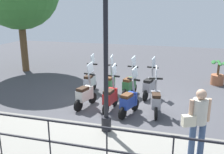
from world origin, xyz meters
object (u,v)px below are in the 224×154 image
object	(u,v)px
scooter_near_0	(156,100)
scooter_far_3	(90,81)
scooter_near_2	(110,97)
scooter_far_2	(110,83)
lamp_post_near	(106,60)
pedestrian_with_bag	(198,119)
scooter_far_0	(150,85)
scooter_far_1	(130,84)
scooter_near_1	(129,101)
potted_palm	(218,75)
scooter_near_3	(85,94)

from	to	relation	value
scooter_near_0	scooter_far_3	xyz separation A→B (m)	(1.43, 2.77, 0.00)
scooter_near_2	scooter_far_2	xyz separation A→B (m)	(1.51, 0.46, 0.00)
lamp_post_near	scooter_near_0	xyz separation A→B (m)	(1.75, -1.13, -1.61)
pedestrian_with_bag	scooter_far_0	xyz separation A→B (m)	(3.90, 1.51, -0.60)
lamp_post_near	scooter_far_1	distance (m)	3.56
lamp_post_near	scooter_far_2	xyz separation A→B (m)	(3.20, 0.82, -1.61)
scooter_far_0	scooter_near_2	bearing A→B (deg)	158.18
scooter_near_1	scooter_far_3	size ratio (longest dim) A/B	1.00
scooter_near_0	scooter_far_1	size ratio (longest dim) A/B	1.00
scooter_near_0	scooter_near_2	distance (m)	1.49
scooter_far_0	scooter_near_0	bearing A→B (deg)	-152.45
lamp_post_near	scooter_near_0	world-z (taller)	lamp_post_near
scooter_far_2	potted_palm	bearing A→B (deg)	-60.41
lamp_post_near	scooter_near_0	bearing A→B (deg)	-32.78
scooter_near_1	scooter_far_0	size ratio (longest dim) A/B	1.00
scooter_far_0	scooter_far_2	size ratio (longest dim) A/B	1.00
scooter_near_2	scooter_near_3	size ratio (longest dim) A/B	1.00
lamp_post_near	potted_palm	xyz separation A→B (m)	(5.71, -3.47, -1.65)
scooter_near_0	scooter_far_3	distance (m)	3.12
potted_palm	scooter_far_3	xyz separation A→B (m)	(-2.53, 5.11, 0.04)
pedestrian_with_bag	scooter_near_2	size ratio (longest dim) A/B	1.03
scooter_near_1	lamp_post_near	bearing A→B (deg)	-174.36
potted_palm	scooter_near_1	size ratio (longest dim) A/B	0.69
pedestrian_with_bag	scooter_far_1	world-z (taller)	pedestrian_with_bag
lamp_post_near	scooter_near_1	size ratio (longest dim) A/B	2.84
scooter_near_1	scooter_far_2	bearing A→B (deg)	51.32
lamp_post_near	scooter_near_1	bearing A→B (deg)	-12.24
scooter_near_0	scooter_far_1	world-z (taller)	same
pedestrian_with_bag	scooter_near_2	bearing A→B (deg)	23.93
scooter_near_2	scooter_far_1	bearing A→B (deg)	-6.31
scooter_near_3	scooter_far_1	size ratio (longest dim) A/B	1.00
scooter_near_1	scooter_far_3	bearing A→B (deg)	66.82
potted_palm	scooter_far_1	size ratio (longest dim) A/B	0.69
scooter_near_0	pedestrian_with_bag	bearing A→B (deg)	-164.25
scooter_far_0	pedestrian_with_bag	bearing A→B (deg)	-145.53
scooter_near_2	scooter_far_2	size ratio (longest dim) A/B	1.00
scooter_near_0	scooter_far_2	bearing A→B (deg)	44.01
scooter_far_1	pedestrian_with_bag	bearing A→B (deg)	-135.87
scooter_near_0	scooter_far_0	xyz separation A→B (m)	(1.51, 0.38, 0.00)
scooter_near_1	scooter_far_0	world-z (taller)	same
scooter_near_0	scooter_far_2	world-z (taller)	same
scooter_near_0	scooter_near_3	size ratio (longest dim) A/B	1.00
potted_palm	scooter_far_2	distance (m)	4.97
potted_palm	scooter_near_1	world-z (taller)	scooter_near_1
scooter_near_2	scooter_far_0	world-z (taller)	same
scooter_near_1	pedestrian_with_bag	bearing A→B (deg)	-119.66
scooter_near_0	scooter_near_1	size ratio (longest dim) A/B	1.00
scooter_far_1	scooter_far_3	size ratio (longest dim) A/B	1.00
pedestrian_with_bag	scooter_near_0	size ratio (longest dim) A/B	1.03
potted_palm	scooter_far_0	bearing A→B (deg)	131.95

